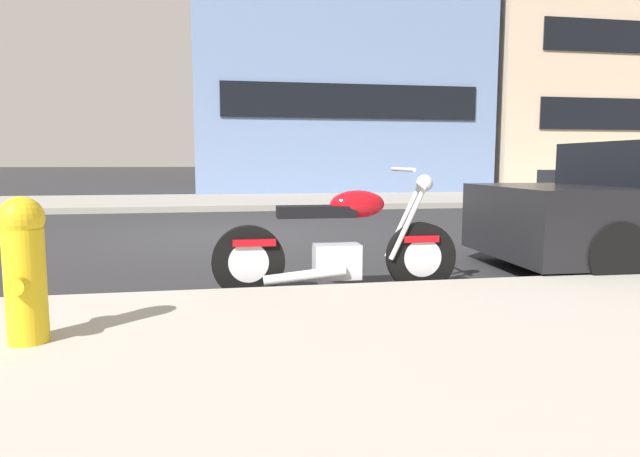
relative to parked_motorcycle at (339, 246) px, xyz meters
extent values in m
plane|color=#28282B|center=(-0.87, 4.18, -0.42)|extent=(260.00, 260.00, 0.00)
cube|color=gray|center=(11.13, 10.98, -0.35)|extent=(120.00, 5.00, 0.14)
cube|color=silver|center=(-0.87, 0.48, -0.42)|extent=(0.12, 2.20, 0.01)
cylinder|color=black|center=(0.74, -0.01, -0.11)|extent=(0.62, 0.12, 0.62)
cylinder|color=silver|center=(0.74, -0.01, -0.11)|extent=(0.34, 0.13, 0.34)
cylinder|color=black|center=(-0.79, 0.02, -0.11)|extent=(0.62, 0.12, 0.62)
cylinder|color=silver|center=(-0.79, 0.02, -0.11)|extent=(0.34, 0.13, 0.34)
cube|color=silver|center=(-0.02, 0.00, -0.13)|extent=(0.41, 0.27, 0.30)
cube|color=black|center=(-0.20, 0.01, 0.31)|extent=(0.69, 0.24, 0.10)
ellipsoid|color=#B20C14|center=(0.16, 0.00, 0.37)|extent=(0.49, 0.25, 0.24)
cube|color=#B20C14|center=(-0.74, 0.02, 0.06)|extent=(0.36, 0.19, 0.06)
cube|color=#B20C14|center=(0.72, -0.01, 0.06)|extent=(0.32, 0.17, 0.06)
cylinder|color=silver|center=(0.59, 0.06, 0.20)|extent=(0.34, 0.05, 0.65)
cylinder|color=silver|center=(0.59, -0.08, 0.20)|extent=(0.34, 0.05, 0.65)
cylinder|color=silver|center=(0.56, -0.01, 0.67)|extent=(0.05, 0.62, 0.04)
sphere|color=silver|center=(0.76, -0.01, 0.55)|extent=(0.15, 0.15, 0.15)
cylinder|color=silver|center=(-0.33, -0.13, -0.22)|extent=(0.71, 0.11, 0.16)
cylinder|color=black|center=(2.58, 1.44, -0.11)|extent=(0.63, 0.24, 0.62)
cylinder|color=black|center=(2.54, -0.20, -0.11)|extent=(0.63, 0.24, 0.62)
cube|color=black|center=(9.07, 7.66, 0.14)|extent=(4.16, 1.98, 0.80)
cube|color=black|center=(9.23, 7.67, 0.77)|extent=(2.14, 1.73, 0.47)
cylinder|color=black|center=(7.77, 6.78, -0.11)|extent=(0.63, 0.25, 0.62)
cylinder|color=black|center=(7.68, 8.38, -0.11)|extent=(0.63, 0.25, 0.62)
cylinder|color=gold|center=(-2.10, -1.39, 0.04)|extent=(0.22, 0.22, 0.65)
sphere|color=gold|center=(-2.10, -1.39, 0.42)|extent=(0.24, 0.24, 0.24)
cylinder|color=gold|center=(-2.10, -1.25, 0.07)|extent=(0.10, 0.08, 0.10)
cylinder|color=gold|center=(-2.10, -1.53, 0.07)|extent=(0.10, 0.08, 0.10)
cube|color=#6B84B2|center=(3.31, 17.89, 6.64)|extent=(10.08, 9.22, 14.12)
cube|color=black|center=(3.31, 13.25, 2.68)|extent=(8.47, 0.06, 1.10)
cube|color=beige|center=(16.52, 17.53, 6.03)|extent=(15.61, 8.50, 12.91)
camera|label=1|loc=(-1.03, -4.71, 0.73)|focal=31.44mm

